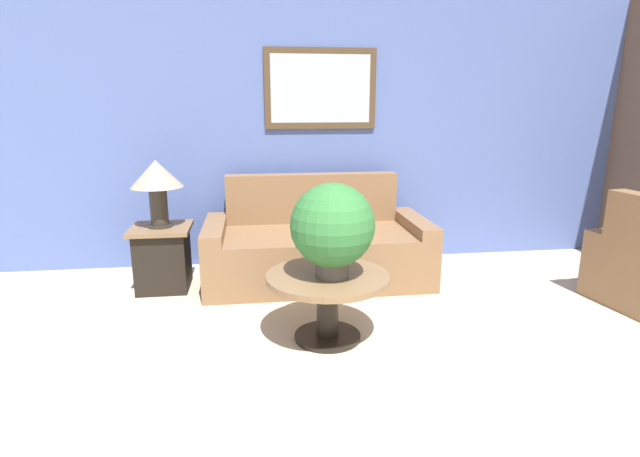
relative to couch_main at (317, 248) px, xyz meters
The scene contains 6 objects.
wall_back 1.27m from the couch_main, 52.34° to the left, with size 7.51×0.09×2.60m.
couch_main is the anchor object (origin of this frame).
coffee_table 1.21m from the couch_main, 93.66° to the right, with size 0.83×0.83×0.47m.
side_table 1.36m from the couch_main, behind, with size 0.50×0.50×0.56m.
table_lamp 1.51m from the couch_main, behind, with size 0.43×0.43×0.57m.
potted_plant_on_table 1.36m from the couch_main, 92.51° to the right, with size 0.55×0.55×0.63m.
Camera 1 is at (-1.02, -1.52, 1.59)m, focal length 28.00 mm.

